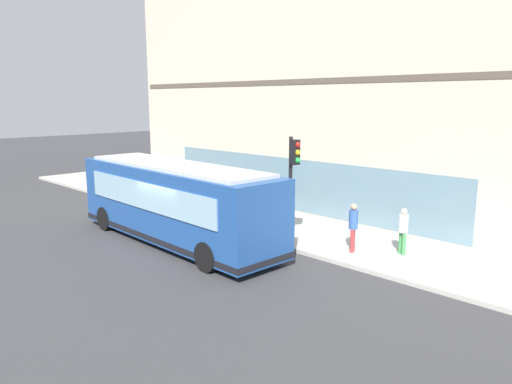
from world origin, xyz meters
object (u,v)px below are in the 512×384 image
at_px(city_bus_nearside, 175,203).
at_px(newspaper_vending_box, 181,195).
at_px(pedestrian_near_building_entrance, 403,228).
at_px(traffic_light_near_corner, 293,170).
at_px(pedestrian_by_light_pole, 255,201).
at_px(fire_hydrant, 263,222).
at_px(pedestrian_near_hydrant, 353,224).
at_px(pedestrian_walking_along_curb, 242,208).

relative_size(city_bus_nearside, newspaper_vending_box, 11.23).
height_order(pedestrian_near_building_entrance, newspaper_vending_box, pedestrian_near_building_entrance).
xyz_separation_m(city_bus_nearside, traffic_light_near_corner, (2.61, -3.67, 1.38)).
bearing_deg(newspaper_vending_box, pedestrian_by_light_pole, -89.64).
bearing_deg(newspaper_vending_box, fire_hydrant, -96.21).
xyz_separation_m(pedestrian_near_hydrant, newspaper_vending_box, (0.54, 10.84, -0.55)).
distance_m(pedestrian_walking_along_curb, pedestrian_near_hydrant, 5.12).
bearing_deg(traffic_light_near_corner, pedestrian_near_hydrant, -69.28).
bearing_deg(pedestrian_walking_along_curb, pedestrian_near_building_entrance, -76.27).
relative_size(pedestrian_walking_along_curb, pedestrian_near_building_entrance, 0.95).
bearing_deg(fire_hydrant, pedestrian_near_building_entrance, -78.11).
distance_m(fire_hydrant, pedestrian_near_hydrant, 4.30).
height_order(fire_hydrant, pedestrian_walking_along_curb, pedestrian_walking_along_curb).
bearing_deg(fire_hydrant, newspaper_vending_box, 83.79).
xyz_separation_m(pedestrian_walking_along_curb, newspaper_vending_box, (1.11, 5.75, -0.43)).
bearing_deg(pedestrian_walking_along_curb, city_bus_nearside, 166.01).
bearing_deg(traffic_light_near_corner, newspaper_vending_box, 81.28).
xyz_separation_m(city_bus_nearside, pedestrian_near_hydrant, (3.41, -5.79, -0.40)).
bearing_deg(pedestrian_walking_along_curb, traffic_light_near_corner, -94.35).
distance_m(city_bus_nearside, pedestrian_near_hydrant, 6.73).
bearing_deg(pedestrian_walking_along_curb, pedestrian_by_light_pole, 17.90).
bearing_deg(fire_hydrant, pedestrian_near_hydrant, -87.56).
distance_m(pedestrian_near_hydrant, newspaper_vending_box, 10.86).
relative_size(fire_hydrant, pedestrian_by_light_pole, 0.45).
height_order(city_bus_nearside, pedestrian_near_building_entrance, city_bus_nearside).
distance_m(city_bus_nearside, newspaper_vending_box, 6.48).
distance_m(city_bus_nearside, pedestrian_walking_along_curb, 2.97).
bearing_deg(pedestrian_near_building_entrance, pedestrian_near_hydrant, 126.12).
bearing_deg(pedestrian_near_building_entrance, traffic_light_near_corner, 117.31).
xyz_separation_m(traffic_light_near_corner, pedestrian_walking_along_curb, (0.23, 2.96, -1.90)).
distance_m(city_bus_nearside, traffic_light_near_corner, 4.71).
bearing_deg(newspaper_vending_box, pedestrian_near_building_entrance, -87.82).
distance_m(traffic_light_near_corner, fire_hydrant, 3.28).
bearing_deg(city_bus_nearside, pedestrian_by_light_pole, -4.83).
height_order(city_bus_nearside, newspaper_vending_box, city_bus_nearside).
relative_size(pedestrian_by_light_pole, pedestrian_near_building_entrance, 1.00).
bearing_deg(city_bus_nearside, pedestrian_near_building_entrance, -58.36).
bearing_deg(pedestrian_near_hydrant, city_bus_nearside, 120.51).
height_order(pedestrian_near_hydrant, pedestrian_by_light_pole, pedestrian_near_hydrant).
bearing_deg(pedestrian_by_light_pole, newspaper_vending_box, 90.36).
distance_m(fire_hydrant, pedestrian_walking_along_curb, 1.06).
bearing_deg(pedestrian_near_hydrant, pedestrian_walking_along_curb, 96.46).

